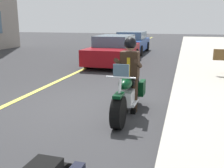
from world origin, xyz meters
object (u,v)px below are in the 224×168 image
object	(u,v)px
rider_main	(130,68)
car_silver	(114,50)
car_dark	(132,42)
motorcycle_main	(128,95)

from	to	relation	value
rider_main	car_silver	world-z (taller)	rider_main
car_silver	car_dark	bearing A→B (deg)	-178.87
motorcycle_main	rider_main	size ratio (longest dim) A/B	1.27
rider_main	car_dark	world-z (taller)	rider_main
motorcycle_main	car_silver	xyz separation A→B (m)	(-6.99, -2.19, 0.24)
motorcycle_main	car_silver	world-z (taller)	car_silver
motorcycle_main	car_silver	size ratio (longest dim) A/B	0.48
car_dark	motorcycle_main	bearing A→B (deg)	10.86
motorcycle_main	car_dark	world-z (taller)	car_dark
motorcycle_main	rider_main	bearing A→B (deg)	-179.40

